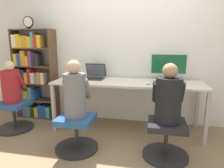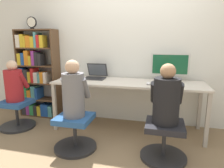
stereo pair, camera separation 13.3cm
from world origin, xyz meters
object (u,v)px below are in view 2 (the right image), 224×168
(office_chair_left, at_px, (164,140))
(person_at_laptop, at_px, (73,92))
(desk_clock, at_px, (32,23))
(bookshelf, at_px, (36,75))
(person_near_shelf, at_px, (14,83))
(keyboard, at_px, (169,84))
(person_at_monitor, at_px, (166,98))
(laptop, at_px, (95,75))
(desktop_monitor, at_px, (170,66))
(office_chair_side, at_px, (17,114))
(office_chair_right, at_px, (75,132))

(office_chair_left, height_order, person_at_laptop, person_at_laptop)
(office_chair_left, relative_size, desk_clock, 2.69)
(bookshelf, relative_size, person_near_shelf, 2.46)
(keyboard, xyz_separation_m, office_chair_left, (-0.04, -0.58, -0.56))
(person_at_monitor, bearing_deg, desk_clock, 159.74)
(desk_clock, bearing_deg, bookshelf, 128.86)
(person_at_laptop, bearing_deg, office_chair_left, 2.29)
(keyboard, height_order, person_near_shelf, person_near_shelf)
(laptop, height_order, person_near_shelf, person_near_shelf)
(desktop_monitor, distance_m, bookshelf, 2.37)
(person_at_monitor, distance_m, bookshelf, 2.47)
(office_chair_side, bearing_deg, person_near_shelf, 90.00)
(laptop, bearing_deg, desktop_monitor, 2.34)
(office_chair_right, relative_size, desk_clock, 2.69)
(desk_clock, bearing_deg, office_chair_side, -95.99)
(person_at_monitor, bearing_deg, desktop_monitor, 86.86)
(laptop, relative_size, person_near_shelf, 0.53)
(laptop, distance_m, desk_clock, 1.42)
(person_near_shelf, bearing_deg, person_at_laptop, -17.89)
(keyboard, height_order, person_at_laptop, person_at_laptop)
(person_at_laptop, xyz_separation_m, desk_clock, (-1.14, 0.89, 0.93))
(office_chair_left, distance_m, office_chair_side, 2.34)
(laptop, relative_size, bookshelf, 0.21)
(keyboard, xyz_separation_m, desk_clock, (-2.31, 0.26, 0.91))
(laptop, xyz_separation_m, office_chair_side, (-1.18, -0.51, -0.60))
(office_chair_right, distance_m, office_chair_side, 1.26)
(person_near_shelf, bearing_deg, person_at_monitor, -8.25)
(office_chair_left, relative_size, office_chair_side, 1.00)
(desktop_monitor, xyz_separation_m, bookshelf, (-2.36, 0.00, -0.24))
(desktop_monitor, bearing_deg, office_chair_right, -141.13)
(office_chair_left, xyz_separation_m, office_chair_side, (-2.32, 0.34, 0.00))
(desktop_monitor, distance_m, office_chair_side, 2.55)
(office_chair_left, distance_m, office_chair_right, 1.12)
(office_chair_left, xyz_separation_m, office_chair_right, (-1.12, -0.05, 0.00))
(keyboard, distance_m, bookshelf, 2.37)
(desktop_monitor, bearing_deg, laptop, -177.66)
(office_chair_left, xyz_separation_m, person_at_monitor, (0.00, 0.01, 0.52))
(person_at_monitor, bearing_deg, office_chair_right, -177.14)
(office_chair_right, height_order, office_chair_side, same)
(office_chair_side, bearing_deg, office_chair_right, -17.91)
(person_at_monitor, bearing_deg, person_at_laptop, -177.43)
(keyboard, height_order, desk_clock, desk_clock)
(bookshelf, bearing_deg, laptop, -2.57)
(laptop, relative_size, person_at_laptop, 0.48)
(person_at_monitor, relative_size, person_near_shelf, 1.08)
(desktop_monitor, height_order, bookshelf, bookshelf)
(person_at_monitor, xyz_separation_m, office_chair_side, (-2.32, 0.33, -0.52))
(keyboard, xyz_separation_m, person_near_shelf, (-2.36, -0.24, -0.06))
(person_at_laptop, distance_m, bookshelf, 1.52)
(office_chair_right, distance_m, person_at_laptop, 0.54)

